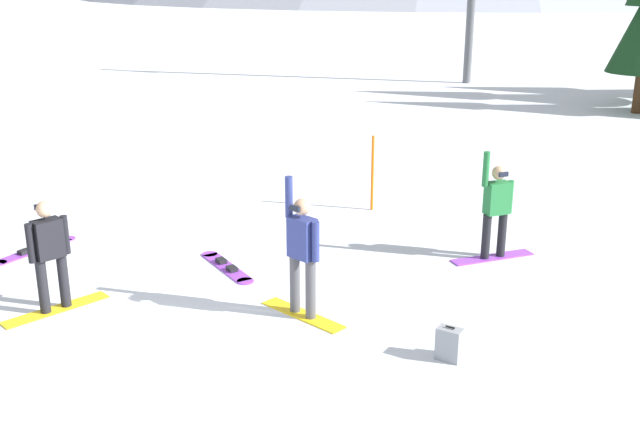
{
  "coord_description": "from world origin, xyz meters",
  "views": [
    {
      "loc": [
        5.61,
        -6.84,
        4.78
      ],
      "look_at": [
        1.2,
        3.94,
        1.0
      ],
      "focal_mm": 41.84,
      "sensor_mm": 36.0,
      "label": 1
    }
  ],
  "objects_px": {
    "loose_snowboard_near_left": "(35,250)",
    "backpack_grey": "(450,344)",
    "trail_marker_pole": "(372,173)",
    "loose_snowboard_near_right": "(227,267)",
    "snowboarder_midground": "(302,253)",
    "snowboarder_foreground": "(50,254)",
    "snowboarder_background": "(496,209)"
  },
  "relations": [
    {
      "from": "loose_snowboard_near_right",
      "to": "trail_marker_pole",
      "type": "bearing_deg",
      "value": 72.85
    },
    {
      "from": "snowboarder_midground",
      "to": "trail_marker_pole",
      "type": "height_order",
      "value": "snowboarder_midground"
    },
    {
      "from": "snowboarder_foreground",
      "to": "snowboarder_midground",
      "type": "bearing_deg",
      "value": 19.49
    },
    {
      "from": "snowboarder_midground",
      "to": "loose_snowboard_near_right",
      "type": "bearing_deg",
      "value": 148.22
    },
    {
      "from": "loose_snowboard_near_left",
      "to": "backpack_grey",
      "type": "xyz_separation_m",
      "value": [
        7.78,
        -1.05,
        0.19
      ]
    },
    {
      "from": "loose_snowboard_near_right",
      "to": "backpack_grey",
      "type": "xyz_separation_m",
      "value": [
        4.2,
        -1.65,
        0.19
      ]
    },
    {
      "from": "snowboarder_foreground",
      "to": "snowboarder_midground",
      "type": "relative_size",
      "value": 0.82
    },
    {
      "from": "loose_snowboard_near_left",
      "to": "loose_snowboard_near_right",
      "type": "relative_size",
      "value": 1.14
    },
    {
      "from": "snowboarder_foreground",
      "to": "snowboarder_midground",
      "type": "distance_m",
      "value": 3.67
    },
    {
      "from": "loose_snowboard_near_right",
      "to": "backpack_grey",
      "type": "distance_m",
      "value": 4.52
    },
    {
      "from": "snowboarder_foreground",
      "to": "snowboarder_background",
      "type": "distance_m",
      "value": 7.26
    },
    {
      "from": "backpack_grey",
      "to": "trail_marker_pole",
      "type": "bearing_deg",
      "value": 117.48
    },
    {
      "from": "snowboarder_midground",
      "to": "backpack_grey",
      "type": "bearing_deg",
      "value": -11.39
    },
    {
      "from": "snowboarder_foreground",
      "to": "loose_snowboard_near_left",
      "type": "distance_m",
      "value": 2.88
    },
    {
      "from": "snowboarder_background",
      "to": "loose_snowboard_near_right",
      "type": "xyz_separation_m",
      "value": [
        -4.09,
        -2.17,
        -0.88
      ]
    },
    {
      "from": "trail_marker_pole",
      "to": "loose_snowboard_near_right",
      "type": "bearing_deg",
      "value": -107.15
    },
    {
      "from": "trail_marker_pole",
      "to": "backpack_grey",
      "type": "bearing_deg",
      "value": -62.52
    },
    {
      "from": "snowboarder_foreground",
      "to": "trail_marker_pole",
      "type": "relative_size",
      "value": 1.07
    },
    {
      "from": "snowboarder_foreground",
      "to": "snowboarder_midground",
      "type": "xyz_separation_m",
      "value": [
        3.46,
        1.22,
        0.09
      ]
    },
    {
      "from": "loose_snowboard_near_left",
      "to": "snowboarder_background",
      "type": "bearing_deg",
      "value": 19.88
    },
    {
      "from": "snowboarder_foreground",
      "to": "loose_snowboard_near_left",
      "type": "xyz_separation_m",
      "value": [
        -2.06,
        1.82,
        -0.87
      ]
    },
    {
      "from": "snowboarder_midground",
      "to": "trail_marker_pole",
      "type": "relative_size",
      "value": 1.29
    },
    {
      "from": "snowboarder_background",
      "to": "loose_snowboard_near_left",
      "type": "relative_size",
      "value": 1.1
    },
    {
      "from": "snowboarder_midground",
      "to": "loose_snowboard_near_left",
      "type": "relative_size",
      "value": 1.17
    },
    {
      "from": "loose_snowboard_near_right",
      "to": "trail_marker_pole",
      "type": "distance_m",
      "value": 4.29
    },
    {
      "from": "snowboarder_foreground",
      "to": "snowboarder_background",
      "type": "xyz_separation_m",
      "value": [
        5.62,
        4.59,
        0.01
      ]
    },
    {
      "from": "snowboarder_foreground",
      "to": "loose_snowboard_near_right",
      "type": "distance_m",
      "value": 2.99
    },
    {
      "from": "snowboarder_foreground",
      "to": "snowboarder_background",
      "type": "bearing_deg",
      "value": 39.26
    },
    {
      "from": "snowboarder_midground",
      "to": "loose_snowboard_near_left",
      "type": "bearing_deg",
      "value": 173.87
    },
    {
      "from": "loose_snowboard_near_left",
      "to": "backpack_grey",
      "type": "relative_size",
      "value": 3.72
    },
    {
      "from": "loose_snowboard_near_left",
      "to": "loose_snowboard_near_right",
      "type": "height_order",
      "value": "same"
    },
    {
      "from": "snowboarder_midground",
      "to": "loose_snowboard_near_right",
      "type": "relative_size",
      "value": 1.33
    }
  ]
}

